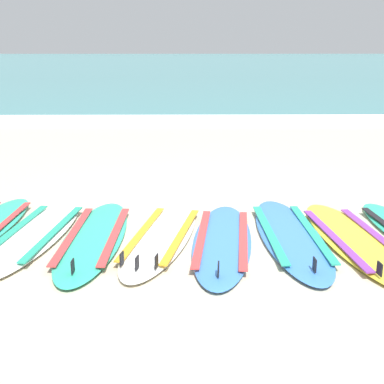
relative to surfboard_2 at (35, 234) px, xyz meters
name	(u,v)px	position (x,y,z in m)	size (l,w,h in m)	color
ground_plane	(227,230)	(1.95, 0.21, -0.04)	(80.00, 80.00, 0.00)	#C1B599
sea	(191,65)	(1.95, 37.14, 0.01)	(80.00, 60.00, 0.10)	teal
wave_foam_strip	(203,120)	(1.95, 7.75, 0.02)	(80.00, 1.22, 0.11)	white
surfboard_2	(35,234)	(0.00, 0.00, 0.00)	(0.85, 2.35, 0.18)	silver
surfboard_3	(94,238)	(0.61, -0.10, 0.00)	(0.64, 2.33, 0.18)	#2DB793
surfboard_4	(162,237)	(1.28, -0.09, 0.00)	(0.97, 2.28, 0.18)	silver
surfboard_5	(222,241)	(1.88, -0.20, 0.00)	(0.79, 2.30, 0.18)	#3875CC
surfboard_6	(290,235)	(2.57, -0.06, 0.00)	(0.66, 2.40, 0.18)	#3875CC
surfboard_7	(355,240)	(3.18, -0.20, 0.00)	(0.83, 2.43, 0.18)	yellow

